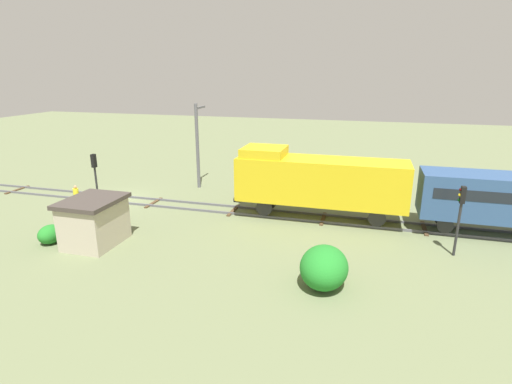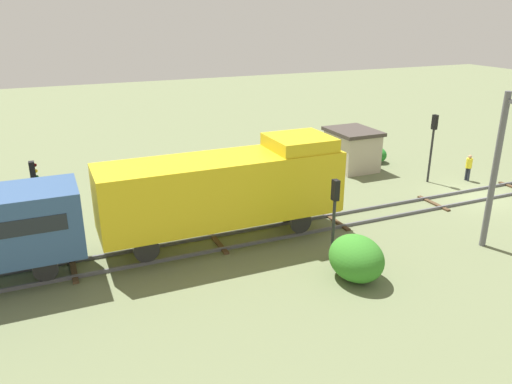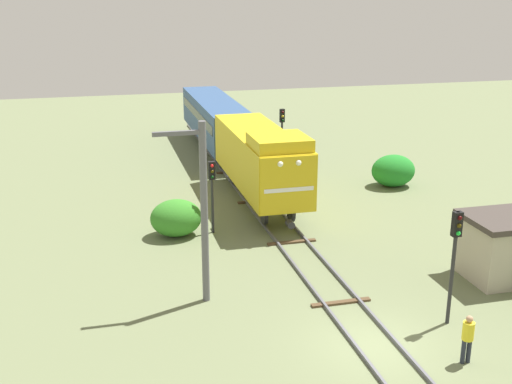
% 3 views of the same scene
% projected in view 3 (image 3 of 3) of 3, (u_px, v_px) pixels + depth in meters
% --- Properties ---
extents(ground_plane, '(115.46, 115.46, 0.00)m').
position_uv_depth(ground_plane, '(376.00, 346.00, 21.88)').
color(ground_plane, '#66704C').
extents(railway_track, '(2.40, 76.97, 0.16)m').
position_uv_depth(railway_track, '(376.00, 344.00, 21.85)').
color(railway_track, '#595960').
rests_on(railway_track, ground).
extents(locomotive, '(2.90, 11.60, 4.60)m').
position_uv_depth(locomotive, '(261.00, 157.00, 35.41)').
color(locomotive, gold).
rests_on(locomotive, railway_track).
extents(passenger_car_leading, '(2.84, 14.00, 3.66)m').
position_uv_depth(passenger_car_leading, '(215.00, 117.00, 47.80)').
color(passenger_car_leading, '#2D4C7A').
rests_on(passenger_car_leading, railway_track).
extents(traffic_signal_near, '(0.32, 0.34, 4.30)m').
position_uv_depth(traffic_signal_near, '(455.00, 247.00, 22.49)').
color(traffic_signal_near, '#262628').
rests_on(traffic_signal_near, ground).
extents(traffic_signal_mid, '(0.32, 0.34, 3.67)m').
position_uv_depth(traffic_signal_mid, '(212.00, 183.00, 31.34)').
color(traffic_signal_mid, '#262628').
rests_on(traffic_signal_mid, ground).
extents(traffic_signal_far, '(0.32, 0.34, 3.91)m').
position_uv_depth(traffic_signal_far, '(282.00, 126.00, 43.62)').
color(traffic_signal_far, '#262628').
rests_on(traffic_signal_far, ground).
extents(worker_near_track, '(0.38, 0.38, 1.70)m').
position_uv_depth(worker_near_track, '(468.00, 335.00, 20.61)').
color(worker_near_track, '#262B38').
rests_on(worker_near_track, ground).
extents(catenary_mast, '(1.94, 0.28, 7.11)m').
position_uv_depth(catenary_mast, '(202.00, 208.00, 23.97)').
color(catenary_mast, '#595960').
rests_on(catenary_mast, ground).
extents(relay_hut, '(3.50, 2.90, 2.74)m').
position_uv_depth(relay_hut, '(506.00, 247.00, 26.68)').
color(relay_hut, '#B2A893').
rests_on(relay_hut, ground).
extents(bush_near, '(2.53, 2.07, 1.84)m').
position_uv_depth(bush_near, '(176.00, 218.00, 31.43)').
color(bush_near, '#348026').
rests_on(bush_near, ground).
extents(bush_far, '(2.71, 2.22, 1.97)m').
position_uv_depth(bush_far, '(393.00, 171.00, 39.39)').
color(bush_far, '#207B26').
rests_on(bush_far, ground).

